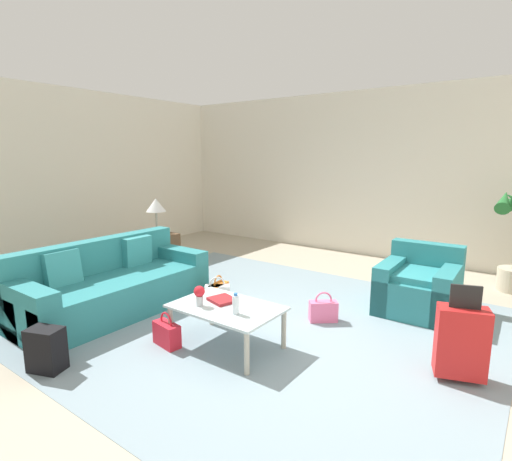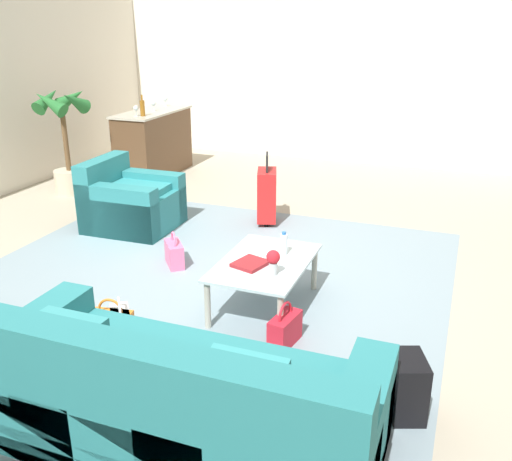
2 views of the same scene
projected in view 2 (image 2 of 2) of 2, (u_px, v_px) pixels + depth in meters
ground_plane at (229, 279)px, 5.41m from camera, size 12.00×12.00×0.00m
wall_right at (351, 67)px, 9.28m from camera, size 0.12×8.00×3.10m
area_rug at (181, 303)px, 4.95m from camera, size 5.20×4.40×0.01m
couch at (171, 407)px, 3.18m from camera, size 0.98×2.30×0.86m
armchair at (128, 204)px, 6.64m from camera, size 0.89×0.97×0.80m
coffee_table at (265, 267)px, 4.76m from camera, size 1.07×0.71×0.43m
water_bottle at (284, 244)px, 4.85m from camera, size 0.06×0.06×0.20m
coffee_table_book at (250, 264)px, 4.66m from camera, size 0.32×0.30×0.03m
flower_vase at (273, 260)px, 4.45m from camera, size 0.11×0.11×0.21m
bar_console at (154, 142)px, 8.80m from camera, size 1.45×0.62×0.99m
wine_glass_leftmost at (136, 109)px, 8.15m from camera, size 0.08×0.08×0.15m
wine_glass_left_of_centre at (153, 104)px, 8.58m from camera, size 0.08×0.08×0.15m
wine_glass_right_of_centre at (165, 99)px, 9.04m from camera, size 0.08×0.08×0.15m
wine_bottle_amber at (142, 108)px, 8.17m from camera, size 0.07×0.07×0.30m
suitcase_red at (267, 194)px, 6.75m from camera, size 0.45×0.34×0.85m
handbag_white at (121, 325)px, 4.36m from camera, size 0.34×0.31×0.36m
handbag_red at (285, 329)px, 4.29m from camera, size 0.34×0.19×0.36m
handbag_orange at (112, 325)px, 4.35m from camera, size 0.19×0.34×0.36m
handbag_pink at (174, 253)px, 5.66m from camera, size 0.34×0.31×0.36m
backpack_black at (405, 388)px, 3.52m from camera, size 0.35×0.32×0.40m
potted_palm at (65, 138)px, 7.77m from camera, size 0.64×0.64×1.48m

